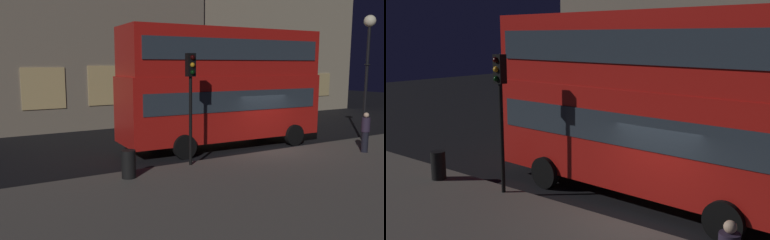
{
  "view_description": "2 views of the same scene",
  "coord_description": "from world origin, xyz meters",
  "views": [
    {
      "loc": [
        -11.82,
        -13.33,
        3.87
      ],
      "look_at": [
        -3.18,
        1.36,
        1.47
      ],
      "focal_mm": 36.53,
      "sensor_mm": 36.0,
      "label": 1
    },
    {
      "loc": [
        5.36,
        -9.78,
        4.81
      ],
      "look_at": [
        -2.87,
        0.69,
        2.33
      ],
      "focal_mm": 42.12,
      "sensor_mm": 36.0,
      "label": 2
    }
  ],
  "objects": [
    {
      "name": "sidewalk_slab",
      "position": [
        0.0,
        -4.58,
        0.06
      ],
      "size": [
        44.0,
        8.28,
        0.12
      ],
      "primitive_type": "cube",
      "color": "#5B564F",
      "rests_on": "ground"
    },
    {
      "name": "ground_plane",
      "position": [
        0.0,
        0.0,
        0.0
      ],
      "size": [
        80.0,
        80.0,
        0.0
      ],
      "primitive_type": "plane",
      "color": "black"
    },
    {
      "name": "street_lamp",
      "position": [
        5.43,
        -1.0,
        4.81
      ],
      "size": [
        0.56,
        0.56,
        6.16
      ],
      "color": "black",
      "rests_on": "sidewalk_slab"
    },
    {
      "name": "traffic_light_far_side",
      "position": [
        7.92,
        5.16,
        2.81
      ],
      "size": [
        0.32,
        0.36,
        3.9
      ],
      "rotation": [
        0.0,
        0.0,
        3.15
      ],
      "color": "black",
      "rests_on": "ground"
    },
    {
      "name": "pedestrian",
      "position": [
        3.05,
        -2.81,
        1.01
      ],
      "size": [
        0.36,
        0.36,
        1.74
      ],
      "rotation": [
        0.0,
        0.0,
        3.42
      ],
      "color": "black",
      "rests_on": "sidewalk_slab"
    },
    {
      "name": "litter_bin",
      "position": [
        -7.21,
        -1.31,
        0.59
      ],
      "size": [
        0.48,
        0.48,
        0.94
      ],
      "primitive_type": "cylinder",
      "color": "black",
      "rests_on": "sidewalk_slab"
    },
    {
      "name": "building_plain_facade",
      "position": [
        9.38,
        14.15,
        7.68
      ],
      "size": [
        17.43,
        8.95,
        15.36
      ],
      "color": "tan",
      "rests_on": "ground"
    },
    {
      "name": "traffic_light_near_kerb",
      "position": [
        -4.55,
        -0.88,
        3.12
      ],
      "size": [
        0.32,
        0.36,
        4.18
      ],
      "rotation": [
        0.0,
        0.0,
        -0.01
      ],
      "color": "black",
      "rests_on": "sidewalk_slab"
    },
    {
      "name": "double_decker_bus",
      "position": [
        -1.33,
        1.7,
        3.08
      ],
      "size": [
        9.9,
        3.25,
        5.49
      ],
      "rotation": [
        0.0,
        0.0,
        -0.05
      ],
      "color": "red",
      "rests_on": "ground"
    }
  ]
}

